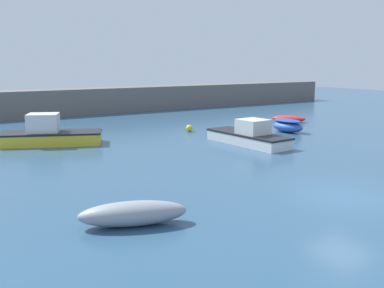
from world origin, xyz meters
name	(u,v)px	position (x,y,z in m)	size (l,w,h in m)	color
ground_plane	(343,199)	(0.00, 0.00, -0.10)	(120.00, 120.00, 0.20)	#2D5170
harbor_breakwater	(83,101)	(0.00, 32.94, 1.30)	(66.01, 2.89, 2.61)	#66605B
cabin_cruiser_white	(50,134)	(-7.21, 17.45, 0.67)	(6.73, 4.53, 2.04)	yellow
rowboat_white_midwater	(289,119)	(13.81, 17.10, 0.28)	(2.77, 3.16, 0.57)	red
motorboat_grey_hull	(249,136)	(3.88, 10.63, 0.57)	(2.46, 6.34, 1.68)	white
rowboat_with_red_cover	(288,126)	(9.62, 12.97, 0.50)	(1.66, 2.82, 0.99)	#2D56B7
rowboat_blue_near	(133,213)	(-8.43, 1.64, 0.40)	(3.74, 2.24, 0.80)	gray
mooring_buoy_yellow	(189,128)	(3.33, 17.18, 0.26)	(0.52, 0.52, 0.52)	yellow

